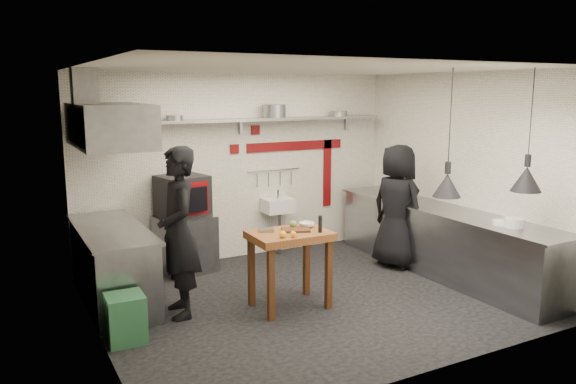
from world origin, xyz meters
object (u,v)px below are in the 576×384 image
chef_left (178,232)px  chef_right (397,206)px  combi_oven (182,196)px  prep_table (290,270)px  green_bin (126,318)px  oven_stand (185,244)px

chef_left → chef_right: (3.34, 0.26, -0.08)m
combi_oven → chef_left: 1.61m
prep_table → green_bin: bearing=-178.0°
combi_oven → green_bin: 2.46m
prep_table → chef_right: size_ratio=0.51×
green_bin → prep_table: size_ratio=0.54×
combi_oven → green_bin: bearing=-134.4°
combi_oven → green_bin: (-1.25, -1.94, -0.84)m
oven_stand → chef_right: chef_right is taller
oven_stand → chef_right: bearing=-35.5°
oven_stand → chef_right: 3.09m
chef_left → green_bin: bearing=-54.4°
green_bin → chef_left: size_ratio=0.26×
oven_stand → green_bin: bearing=-135.0°
green_bin → chef_right: 4.16m
green_bin → chef_right: size_ratio=0.28×
combi_oven → green_bin: combi_oven is taller
chef_right → green_bin: bearing=88.0°
oven_stand → combi_oven: (-0.01, 0.02, 0.69)m
green_bin → chef_left: chef_left is taller
combi_oven → chef_right: bearing=-35.7°
combi_oven → chef_left: (-0.53, -1.52, -0.12)m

